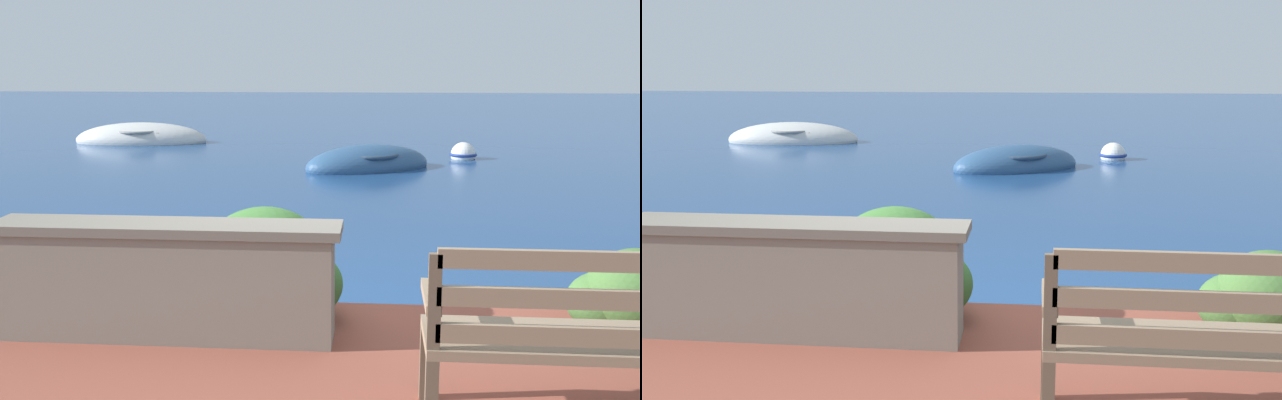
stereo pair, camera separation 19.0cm
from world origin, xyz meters
TOP-DOWN VIEW (x-y plane):
  - ground_plane at (0.00, 0.00)m, footprint 80.00×80.00m
  - park_bench at (1.55, -1.72)m, footprint 1.52×0.48m
  - stone_wall at (-0.75, -0.73)m, footprint 2.21×0.39m
  - hedge_clump_left at (-0.21, -0.30)m, footprint 1.13×0.81m
  - hedge_clump_centre at (2.23, -0.46)m, footprint 0.84×0.60m
  - rowboat_nearest at (0.39, 8.07)m, footprint 2.74×2.27m
  - rowboat_mid at (-5.16, 11.85)m, footprint 3.26×1.57m
  - mooring_buoy at (2.29, 9.56)m, footprint 0.55×0.55m

SIDE VIEW (x-z plane):
  - ground_plane at x=0.00m, z-range 0.00..0.00m
  - rowboat_nearest at x=0.39m, z-range -0.32..0.45m
  - rowboat_mid at x=-5.16m, z-range -0.36..0.50m
  - mooring_buoy at x=2.29m, z-range -0.16..0.34m
  - hedge_clump_centre at x=2.23m, z-range 0.18..0.75m
  - hedge_clump_left at x=-0.21m, z-range 0.17..0.93m
  - stone_wall at x=-0.75m, z-range 0.22..0.97m
  - park_bench at x=1.55m, z-range 0.24..1.17m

